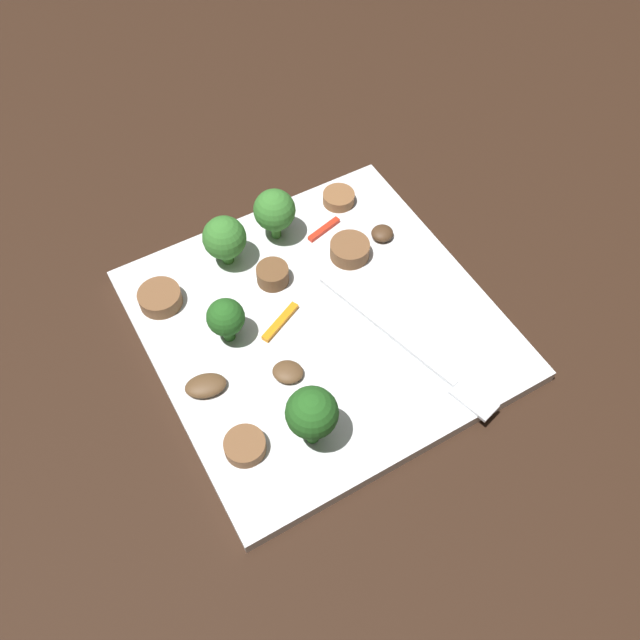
% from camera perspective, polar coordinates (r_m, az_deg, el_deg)
% --- Properties ---
extents(ground_plane, '(1.40, 1.40, 0.00)m').
position_cam_1_polar(ground_plane, '(0.56, -0.00, -0.72)').
color(ground_plane, black).
extents(plate, '(0.27, 0.27, 0.01)m').
position_cam_1_polar(plate, '(0.56, -0.00, -0.36)').
color(plate, white).
rests_on(plate, ground_plane).
extents(fork, '(0.18, 0.06, 0.00)m').
position_cam_1_polar(fork, '(0.54, 8.08, -2.75)').
color(fork, silver).
rests_on(fork, plate).
extents(broccoli_floret_0, '(0.03, 0.03, 0.04)m').
position_cam_1_polar(broccoli_floret_0, '(0.52, -7.99, 0.17)').
color(broccoli_floret_0, '#296420').
rests_on(broccoli_floret_0, plate).
extents(broccoli_floret_1, '(0.04, 0.04, 0.05)m').
position_cam_1_polar(broccoli_floret_1, '(0.57, -8.10, 6.87)').
color(broccoli_floret_1, '#408630').
rests_on(broccoli_floret_1, plate).
extents(broccoli_floret_2, '(0.04, 0.04, 0.05)m').
position_cam_1_polar(broccoli_floret_2, '(0.59, -3.88, 9.23)').
color(broccoli_floret_2, '#408630').
rests_on(broccoli_floret_2, plate).
extents(broccoli_floret_3, '(0.04, 0.04, 0.06)m').
position_cam_1_polar(broccoli_floret_3, '(0.46, -0.69, -7.95)').
color(broccoli_floret_3, '#296420').
rests_on(broccoli_floret_3, plate).
extents(sausage_slice_0, '(0.05, 0.05, 0.01)m').
position_cam_1_polar(sausage_slice_0, '(0.59, 2.54, 5.97)').
color(sausage_slice_0, brown).
rests_on(sausage_slice_0, plate).
extents(sausage_slice_1, '(0.05, 0.05, 0.01)m').
position_cam_1_polar(sausage_slice_1, '(0.57, -13.41, 1.83)').
color(sausage_slice_1, brown).
rests_on(sausage_slice_1, plate).
extents(sausage_slice_2, '(0.04, 0.04, 0.02)m').
position_cam_1_polar(sausage_slice_2, '(0.57, -4.03, 3.86)').
color(sausage_slice_2, brown).
rests_on(sausage_slice_2, plate).
extents(sausage_slice_3, '(0.04, 0.04, 0.01)m').
position_cam_1_polar(sausage_slice_3, '(0.63, 1.59, 10.30)').
color(sausage_slice_3, brown).
rests_on(sausage_slice_3, plate).
extents(sausage_slice_4, '(0.03, 0.03, 0.01)m').
position_cam_1_polar(sausage_slice_4, '(0.49, -6.38, -10.57)').
color(sausage_slice_4, brown).
rests_on(sausage_slice_4, plate).
extents(mushroom_0, '(0.03, 0.04, 0.01)m').
position_cam_1_polar(mushroom_0, '(0.52, -9.66, -5.51)').
color(mushroom_0, brown).
rests_on(mushroom_0, plate).
extents(mushroom_1, '(0.02, 0.02, 0.01)m').
position_cam_1_polar(mushroom_1, '(0.61, 5.30, 7.34)').
color(mushroom_1, '#4C331E').
rests_on(mushroom_1, plate).
extents(mushroom_2, '(0.03, 0.03, 0.01)m').
position_cam_1_polar(mushroom_2, '(0.52, -2.74, -4.42)').
color(mushroom_2, brown).
rests_on(mushroom_2, plate).
extents(pepper_strip_0, '(0.01, 0.04, 0.00)m').
position_cam_1_polar(pepper_strip_0, '(0.61, 0.34, 7.69)').
color(pepper_strip_0, red).
rests_on(pepper_strip_0, plate).
extents(pepper_strip_1, '(0.02, 0.04, 0.00)m').
position_cam_1_polar(pepper_strip_1, '(0.55, -3.39, -0.16)').
color(pepper_strip_1, orange).
rests_on(pepper_strip_1, plate).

